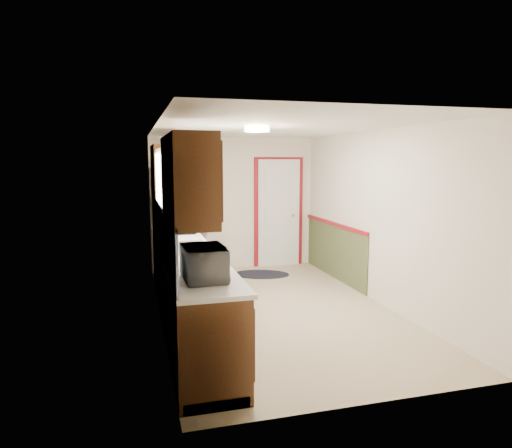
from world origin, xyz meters
TOP-DOWN VIEW (x-y plane):
  - room_shell at (0.00, 0.00)m, footprint 3.20×5.20m
  - kitchen_run at (-1.24, -0.29)m, footprint 0.63×4.00m
  - back_wall_trim at (0.99, 2.21)m, footprint 1.12×2.30m
  - ceiling_fixture at (-0.30, -0.20)m, footprint 0.30×0.30m
  - microwave at (-1.20, -1.73)m, footprint 0.32×0.54m
  - refrigerator at (-1.02, 1.94)m, footprint 0.88×0.84m
  - rug at (0.34, 1.84)m, footprint 1.13×0.92m
  - cooktop at (-1.19, 1.06)m, footprint 0.51×0.62m

SIDE VIEW (x-z plane):
  - rug at x=0.34m, z-range 0.00..0.01m
  - kitchen_run at x=-1.24m, z-range -0.29..1.91m
  - back_wall_trim at x=0.99m, z-range -0.15..1.93m
  - cooktop at x=-1.19m, z-range 0.94..0.96m
  - refrigerator at x=-1.02m, z-range 0.00..1.90m
  - microwave at x=-1.20m, z-range 0.94..1.30m
  - room_shell at x=0.00m, z-range -0.06..2.46m
  - ceiling_fixture at x=-0.30m, z-range 2.33..2.39m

